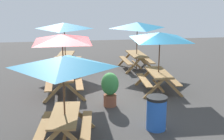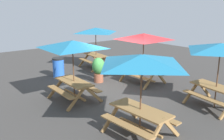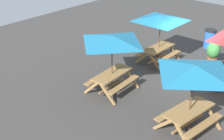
% 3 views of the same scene
% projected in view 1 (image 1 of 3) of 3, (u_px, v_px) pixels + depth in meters
% --- Properties ---
extents(ground_plane, '(24.00, 24.00, 0.00)m').
position_uv_depth(ground_plane, '(115.00, 92.00, 11.99)').
color(ground_plane, '#3D3A38').
rests_on(ground_plane, ground).
extents(picnic_table_0, '(2.26, 2.26, 2.34)m').
position_uv_depth(picnic_table_0, '(64.00, 29.00, 14.72)').
color(picnic_table_0, olive).
rests_on(picnic_table_0, ground).
extents(picnic_table_1, '(2.12, 2.12, 2.34)m').
position_uv_depth(picnic_table_1, '(137.00, 29.00, 14.91)').
color(picnic_table_1, olive).
rests_on(picnic_table_1, ground).
extents(picnic_table_2, '(2.83, 2.83, 2.34)m').
position_uv_depth(picnic_table_2, '(160.00, 40.00, 11.67)').
color(picnic_table_2, olive).
rests_on(picnic_table_2, ground).
extents(picnic_table_3, '(2.19, 2.19, 2.34)m').
position_uv_depth(picnic_table_3, '(63.00, 68.00, 7.73)').
color(picnic_table_3, olive).
rests_on(picnic_table_3, ground).
extents(picnic_table_4, '(2.83, 2.83, 2.34)m').
position_uv_depth(picnic_table_4, '(62.00, 43.00, 11.24)').
color(picnic_table_4, olive).
rests_on(picnic_table_4, ground).
extents(trash_bin_blue, '(0.59, 0.59, 0.98)m').
position_uv_depth(trash_bin_blue, '(156.00, 113.00, 8.81)').
color(trash_bin_blue, blue).
rests_on(trash_bin_blue, ground).
extents(potted_plant_0, '(0.59, 0.59, 1.17)m').
position_uv_depth(potted_plant_0, '(110.00, 88.00, 10.50)').
color(potted_plant_0, '#935138').
rests_on(potted_plant_0, ground).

